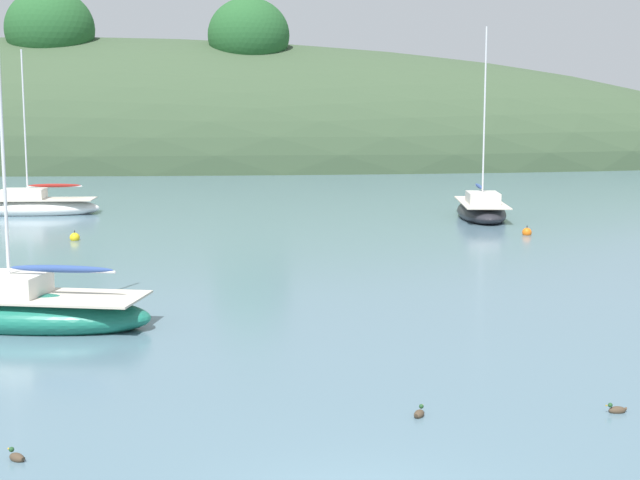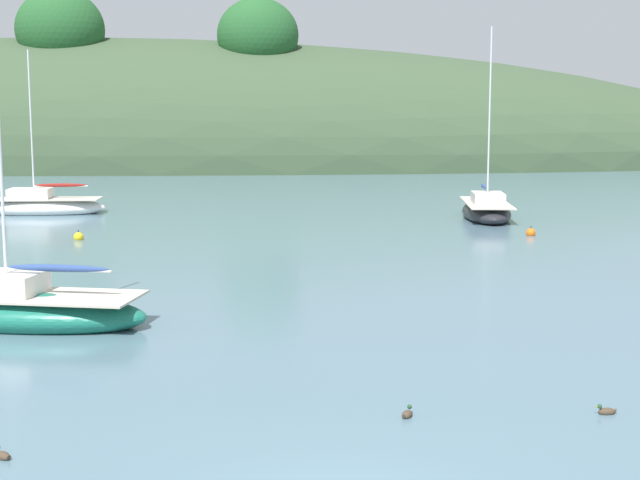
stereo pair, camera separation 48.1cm
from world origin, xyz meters
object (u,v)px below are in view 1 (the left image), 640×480
at_px(duck_lone_right, 17,457).
at_px(duck_lone_left, 617,410).
at_px(mooring_buoy_outer, 527,232).
at_px(duck_lead, 419,414).
at_px(sailboat_teal_outer, 481,210).
at_px(mooring_buoy_inner, 75,238).
at_px(sailboat_red_portside, 34,206).
at_px(sailboat_black_sloop, 21,310).

relative_size(duck_lone_right, duck_lone_left, 0.89).
height_order(mooring_buoy_outer, duck_lone_right, mooring_buoy_outer).
bearing_deg(duck_lone_right, duck_lead, 15.94).
relative_size(sailboat_teal_outer, duck_lone_right, 27.05).
distance_m(mooring_buoy_inner, duck_lone_left, 28.79).
distance_m(sailboat_red_portside, duck_lead, 38.33).
xyz_separation_m(sailboat_teal_outer, mooring_buoy_inner, (-19.82, -7.77, -0.32)).
bearing_deg(sailboat_red_portside, duck_lone_right, -74.98).
height_order(sailboat_black_sloop, mooring_buoy_outer, sailboat_black_sloop).
bearing_deg(mooring_buoy_inner, duck_lone_left, -56.28).
bearing_deg(duck_lead, mooring_buoy_outer, 71.41).
distance_m(sailboat_red_portside, sailboat_black_sloop, 27.72).
xyz_separation_m(sailboat_red_portside, mooring_buoy_inner, (4.67, -10.40, -0.31)).
height_order(sailboat_red_portside, sailboat_black_sloop, sailboat_black_sloop).
bearing_deg(sailboat_black_sloop, mooring_buoy_inner, 98.35).
xyz_separation_m(mooring_buoy_inner, duck_lead, (12.13, -24.05, -0.07)).
xyz_separation_m(sailboat_red_portside, mooring_buoy_outer, (25.27, -9.28, -0.31)).
xyz_separation_m(sailboat_teal_outer, mooring_buoy_outer, (0.78, -6.65, -0.32)).
bearing_deg(mooring_buoy_inner, duck_lone_right, -78.90).
bearing_deg(mooring_buoy_outer, duck_lone_right, -119.68).
height_order(duck_lone_right, duck_lone_left, same).
distance_m(sailboat_teal_outer, mooring_buoy_outer, 6.70).
xyz_separation_m(sailboat_red_portside, duck_lone_right, (9.78, -36.46, -0.38)).
height_order(duck_lead, duck_lone_left, same).
relative_size(sailboat_teal_outer, sailboat_black_sloop, 1.02).
distance_m(sailboat_red_portside, mooring_buoy_inner, 11.41).
relative_size(sailboat_red_portside, mooring_buoy_inner, 17.15).
distance_m(sailboat_black_sloop, mooring_buoy_inner, 16.58).
distance_m(duck_lone_right, duck_lead, 7.30).
distance_m(sailboat_teal_outer, sailboat_black_sloop, 29.79).
bearing_deg(duck_lone_left, mooring_buoy_outer, 79.56).
relative_size(sailboat_teal_outer, mooring_buoy_inner, 19.05).
bearing_deg(duck_lead, sailboat_teal_outer, 76.42).
bearing_deg(sailboat_teal_outer, duck_lone_right, -113.50).
height_order(sailboat_red_portside, duck_lone_right, sailboat_red_portside).
height_order(sailboat_teal_outer, mooring_buoy_outer, sailboat_teal_outer).
height_order(sailboat_teal_outer, duck_lone_right, sailboat_teal_outer).
relative_size(sailboat_red_portside, duck_lone_left, 21.73).
distance_m(duck_lone_right, duck_lone_left, 11.07).
xyz_separation_m(sailboat_teal_outer, duck_lone_left, (-3.84, -31.72, -0.38)).
bearing_deg(mooring_buoy_inner, sailboat_teal_outer, 21.41).
distance_m(sailboat_red_portside, duck_lone_right, 37.75).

